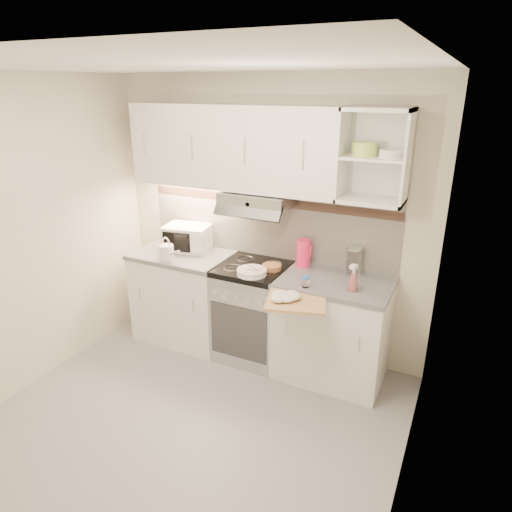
{
  "coord_description": "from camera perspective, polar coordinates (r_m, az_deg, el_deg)",
  "views": [
    {
      "loc": [
        1.66,
        -2.25,
        2.4
      ],
      "look_at": [
        0.1,
        0.95,
        1.06
      ],
      "focal_mm": 32.0,
      "sensor_mm": 36.0,
      "label": 1
    }
  ],
  "objects": [
    {
      "name": "base_cabinet_left",
      "position": [
        4.57,
        -8.87,
        -5.17
      ],
      "size": [
        0.9,
        0.6,
        0.86
      ],
      "primitive_type": "cube",
      "color": "white",
      "rests_on": "ground"
    },
    {
      "name": "microwave",
      "position": [
        4.44,
        -8.55,
        2.3
      ],
      "size": [
        0.47,
        0.38,
        0.24
      ],
      "rotation": [
        0.0,
        0.0,
        0.17
      ],
      "color": "white",
      "rests_on": "worktop_left"
    },
    {
      "name": "electric_range",
      "position": [
        4.21,
        -0.37,
        -6.92
      ],
      "size": [
        0.6,
        0.6,
        0.9
      ],
      "color": "#B7B7BC",
      "rests_on": "ground"
    },
    {
      "name": "room_shell",
      "position": [
        3.19,
        -6.25,
        6.48
      ],
      "size": [
        3.04,
        2.84,
        2.52
      ],
      "color": "beige",
      "rests_on": "ground"
    },
    {
      "name": "worktop_right",
      "position": [
        3.79,
        9.87,
        -3.35
      ],
      "size": [
        0.92,
        0.62,
        0.04
      ],
      "primitive_type": "cube",
      "color": "slate",
      "rests_on": "base_cabinet_right"
    },
    {
      "name": "spice_jar",
      "position": [
        3.62,
        6.24,
        -3.2
      ],
      "size": [
        0.06,
        0.06,
        0.09
      ],
      "rotation": [
        0.0,
        0.0,
        -0.15
      ],
      "color": "silver",
      "rests_on": "worktop_right"
    },
    {
      "name": "pink_pitcher",
      "position": [
        4.0,
        5.98,
        0.35
      ],
      "size": [
        0.13,
        0.12,
        0.24
      ],
      "rotation": [
        0.0,
        0.0,
        0.21
      ],
      "color": "#FF255E",
      "rests_on": "worktop_right"
    },
    {
      "name": "dish_towel",
      "position": [
        3.43,
        4.25,
        -5.0
      ],
      "size": [
        0.32,
        0.29,
        0.07
      ],
      "primitive_type": null,
      "rotation": [
        0.0,
        0.0,
        -0.3
      ],
      "color": "white",
      "rests_on": "cutting_board"
    },
    {
      "name": "cutting_board",
      "position": [
        3.47,
        5.05,
        -5.58
      ],
      "size": [
        0.53,
        0.5,
        0.02
      ],
      "primitive_type": "cube",
      "rotation": [
        0.0,
        0.0,
        0.28
      ],
      "color": "#AA7E4D",
      "rests_on": "base_cabinet_right"
    },
    {
      "name": "plate_stack",
      "position": [
        3.83,
        -0.53,
        -2.0
      ],
      "size": [
        0.25,
        0.25,
        0.05
      ],
      "rotation": [
        0.0,
        0.0,
        -0.24
      ],
      "color": "white",
      "rests_on": "electric_range"
    },
    {
      "name": "bread_loaf",
      "position": [
        3.95,
        1.96,
        -1.39
      ],
      "size": [
        0.17,
        0.17,
        0.04
      ],
      "primitive_type": "cylinder",
      "color": "#B68E45",
      "rests_on": "electric_range"
    },
    {
      "name": "ground",
      "position": [
        3.68,
        -8.45,
        -20.32
      ],
      "size": [
        3.0,
        3.0,
        0.0
      ],
      "primitive_type": "plane",
      "color": "gray",
      "rests_on": "ground"
    },
    {
      "name": "spray_bottle",
      "position": [
        3.6,
        12.08,
        -2.88
      ],
      "size": [
        0.09,
        0.09,
        0.23
      ],
      "rotation": [
        0.0,
        0.0,
        -0.29
      ],
      "color": "pink",
      "rests_on": "worktop_right"
    },
    {
      "name": "worktop_left",
      "position": [
        4.39,
        -9.18,
        0.12
      ],
      "size": [
        0.92,
        0.62,
        0.04
      ],
      "primitive_type": "cube",
      "color": "slate",
      "rests_on": "base_cabinet_left"
    },
    {
      "name": "base_cabinet_right",
      "position": [
        3.99,
        9.47,
        -9.27
      ],
      "size": [
        0.9,
        0.6,
        0.86
      ],
      "primitive_type": "cube",
      "color": "white",
      "rests_on": "ground"
    },
    {
      "name": "glass_jar",
      "position": [
        3.89,
        12.09,
        -0.58
      ],
      "size": [
        0.13,
        0.13,
        0.24
      ],
      "rotation": [
        0.0,
        0.0,
        -0.39
      ],
      "color": "silver",
      "rests_on": "worktop_right"
    },
    {
      "name": "watering_can",
      "position": [
        4.22,
        -11.04,
        0.51
      ],
      "size": [
        0.25,
        0.13,
        0.22
      ],
      "rotation": [
        0.0,
        0.0,
        -0.27
      ],
      "color": "silver",
      "rests_on": "worktop_left"
    }
  ]
}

